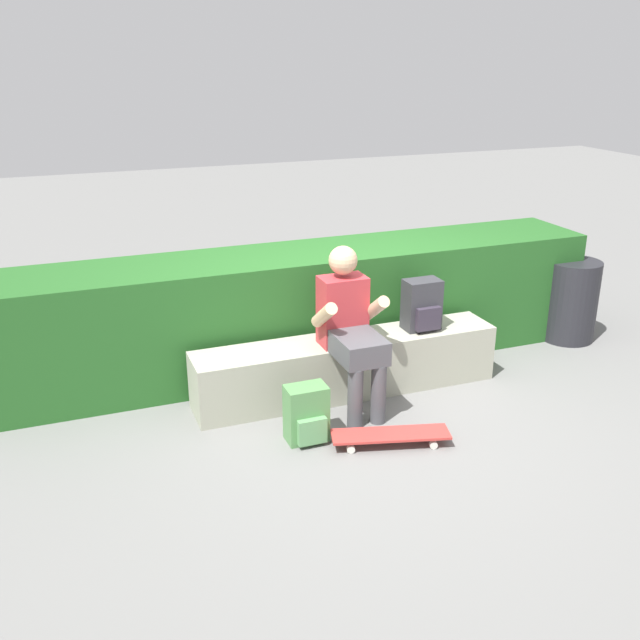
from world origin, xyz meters
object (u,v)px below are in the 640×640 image
(skateboard_near_person, at_px, (390,435))
(backpack_on_bench, at_px, (422,306))
(bench_main, at_px, (347,366))
(backpack_on_ground, at_px, (307,415))
(trash_bin, at_px, (571,300))
(person_skater, at_px, (350,325))

(skateboard_near_person, bearing_deg, backpack_on_bench, 51.43)
(bench_main, height_order, backpack_on_ground, bench_main)
(bench_main, bearing_deg, backpack_on_ground, -133.30)
(bench_main, height_order, trash_bin, trash_bin)
(backpack_on_ground, bearing_deg, person_skater, 38.18)
(person_skater, bearing_deg, bench_main, 70.84)
(person_skater, height_order, backpack_on_bench, person_skater)
(person_skater, relative_size, backpack_on_ground, 2.99)
(backpack_on_bench, bearing_deg, skateboard_near_person, -128.57)
(person_skater, bearing_deg, trash_bin, 11.82)
(person_skater, xyz_separation_m, backpack_on_ground, (-0.47, -0.37, -0.45))
(person_skater, height_order, backpack_on_ground, person_skater)
(bench_main, xyz_separation_m, skateboard_near_person, (-0.04, -0.84, -0.15))
(skateboard_near_person, bearing_deg, backpack_on_ground, 152.17)
(backpack_on_bench, bearing_deg, bench_main, 179.14)
(person_skater, distance_m, trash_bin, 2.47)
(person_skater, distance_m, skateboard_near_person, 0.86)
(backpack_on_bench, distance_m, trash_bin, 1.76)
(bench_main, distance_m, trash_bin, 2.36)
(skateboard_near_person, height_order, backpack_on_ground, backpack_on_ground)
(bench_main, bearing_deg, skateboard_near_person, -92.76)
(backpack_on_bench, relative_size, backpack_on_ground, 1.00)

